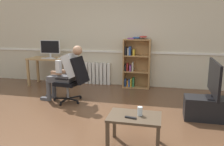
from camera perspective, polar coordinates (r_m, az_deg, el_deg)
The scene contains 15 objects.
ground_plane at distance 3.97m, azimuth -4.99°, elevation -12.35°, with size 18.00×18.00×0.00m, color brown.
back_wall at distance 6.20m, azimuth 2.42°, elevation 9.30°, with size 12.00×0.13×2.70m.
computer_desk at distance 6.41m, azimuth -14.96°, elevation 2.61°, with size 1.23×0.56×0.76m.
imac_monitor at distance 6.46m, azimuth -15.27°, elevation 6.18°, with size 0.58×0.14×0.47m.
keyboard at distance 6.27m, azimuth -15.58°, elevation 3.56°, with size 0.38×0.12×0.02m, color silver.
computer_mouse at distance 6.15m, azimuth -13.07°, elevation 3.59°, with size 0.06×0.10×0.03m, color white.
bookshelf at distance 6.01m, azimuth 5.81°, elevation 2.36°, with size 0.70×0.29×1.35m.
radiator at distance 6.39m, azimuth -4.12°, elevation -0.09°, with size 0.84×0.08×0.61m.
office_chair at distance 4.89m, azimuth -9.71°, elevation -1.28°, with size 0.78×0.62×0.99m.
person_seated at distance 4.94m, azimuth -11.50°, elevation 0.28°, with size 1.00×0.42×1.22m.
tv_stand at distance 4.37m, azimuth 23.63°, elevation -8.23°, with size 0.91×0.40×0.40m.
tv_screen at distance 4.22m, azimuth 24.25°, elevation -1.36°, with size 0.21×1.02×0.64m.
coffee_table at distance 3.12m, azimuth 5.65°, elevation -11.75°, with size 0.70×0.48×0.45m.
drinking_glass at distance 3.09m, azimuth 7.02°, elevation -9.47°, with size 0.07×0.07×0.12m, color silver.
spare_remote at distance 3.00m, azimuth 4.69°, elevation -11.07°, with size 0.04×0.15×0.02m, color black.
Camera 1 is at (1.14, -3.44, 1.62)m, focal length 36.46 mm.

